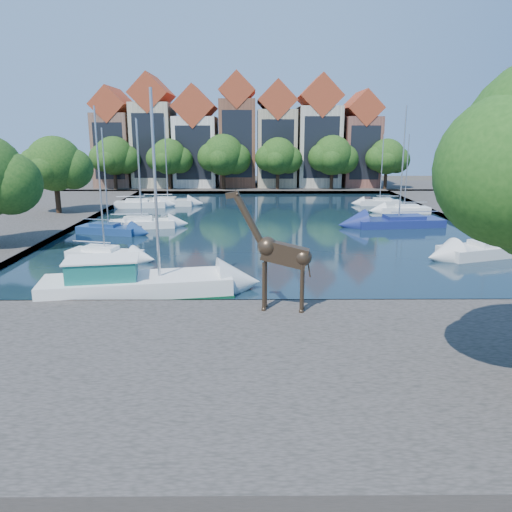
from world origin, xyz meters
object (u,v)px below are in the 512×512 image
at_px(sailboat_right_a, 487,247).
at_px(giraffe_statue, 278,253).
at_px(sailboat_left_a, 105,252).
at_px(motorsailer, 131,281).

bearing_deg(sailboat_right_a, giraffe_statue, -142.04).
distance_m(sailboat_left_a, sailboat_right_a, 27.02).
xyz_separation_m(sailboat_left_a, sailboat_right_a, (27.00, 0.93, 0.08)).
bearing_deg(giraffe_statue, sailboat_left_a, 135.44).
bearing_deg(giraffe_statue, sailboat_right_a, 37.96).
relative_size(motorsailer, sailboat_left_a, 1.05).
bearing_deg(motorsailer, sailboat_right_a, 20.57).
bearing_deg(sailboat_right_a, motorsailer, -159.43).
height_order(giraffe_statue, sailboat_right_a, sailboat_right_a).
relative_size(sailboat_left_a, sailboat_right_a, 0.80).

